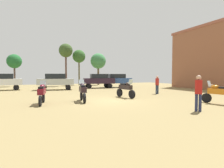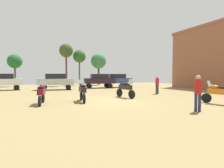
{
  "view_description": "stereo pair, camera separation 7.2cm",
  "coord_description": "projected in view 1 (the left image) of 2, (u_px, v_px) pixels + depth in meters",
  "views": [
    {
      "loc": [
        -4.68,
        -11.85,
        1.85
      ],
      "look_at": [
        2.25,
        4.41,
        0.97
      ],
      "focal_mm": 28.85,
      "sensor_mm": 36.0,
      "label": 1
    },
    {
      "loc": [
        -4.62,
        -11.88,
        1.85
      ],
      "look_at": [
        2.25,
        4.41,
        0.97
      ],
      "focal_mm": 28.85,
      "sensor_mm": 36.0,
      "label": 2
    }
  ],
  "objects": [
    {
      "name": "ground_plane",
      "position": [
        107.0,
        101.0,
        12.82
      ],
      "size": [
        44.0,
        52.0,
        0.02
      ],
      "color": "olive"
    },
    {
      "name": "motorcycle_2",
      "position": [
        42.0,
        93.0,
        11.28
      ],
      "size": [
        0.67,
        2.22,
        1.48
      ],
      "rotation": [
        0.0,
        0.0,
        -0.15
      ],
      "color": "black",
      "rests_on": "ground"
    },
    {
      "name": "motorcycle_4",
      "position": [
        126.0,
        89.0,
        14.57
      ],
      "size": [
        0.75,
        2.18,
        1.51
      ],
      "rotation": [
        0.0,
        0.0,
        3.37
      ],
      "color": "black",
      "rests_on": "ground"
    },
    {
      "name": "motorcycle_5",
      "position": [
        219.0,
        93.0,
        11.29
      ],
      "size": [
        0.8,
        2.2,
        1.46
      ],
      "rotation": [
        0.0,
        0.0,
        0.26
      ],
      "color": "black",
      "rests_on": "ground"
    },
    {
      "name": "motorcycle_7",
      "position": [
        83.0,
        91.0,
        12.39
      ],
      "size": [
        0.62,
        2.23,
        1.5
      ],
      "rotation": [
        0.0,
        0.0,
        -0.11
      ],
      "color": "black",
      "rests_on": "ground"
    },
    {
      "name": "car_1",
      "position": [
        117.0,
        80.0,
        26.77
      ],
      "size": [
        4.5,
        2.36,
        2.0
      ],
      "rotation": [
        0.0,
        0.0,
        1.44
      ],
      "color": "black",
      "rests_on": "ground"
    },
    {
      "name": "car_2",
      "position": [
        2.0,
        81.0,
        21.58
      ],
      "size": [
        4.44,
        2.16,
        2.0
      ],
      "rotation": [
        0.0,
        0.0,
        1.66
      ],
      "color": "black",
      "rests_on": "ground"
    },
    {
      "name": "car_3",
      "position": [
        99.0,
        80.0,
        25.54
      ],
      "size": [
        4.52,
        2.43,
        2.0
      ],
      "rotation": [
        0.0,
        0.0,
        1.42
      ],
      "color": "black",
      "rests_on": "ground"
    },
    {
      "name": "car_4",
      "position": [
        56.0,
        80.0,
        22.36
      ],
      "size": [
        4.52,
        2.41,
        2.0
      ],
      "rotation": [
        0.0,
        0.0,
        1.42
      ],
      "color": "black",
      "rests_on": "ground"
    },
    {
      "name": "person_1",
      "position": [
        157.0,
        83.0,
        17.42
      ],
      "size": [
        0.38,
        0.38,
        1.76
      ],
      "rotation": [
        0.0,
        0.0,
        3.02
      ],
      "color": "#25324F",
      "rests_on": "ground"
    },
    {
      "name": "person_2",
      "position": [
        199.0,
        90.0,
        8.98
      ],
      "size": [
        0.48,
        0.48,
        1.82
      ],
      "rotation": [
        0.0,
        0.0,
        5.53
      ],
      "color": "#22284C",
      "rests_on": "ground"
    },
    {
      "name": "tree_2",
      "position": [
        79.0,
        57.0,
        32.58
      ],
      "size": [
        2.31,
        2.31,
        6.4
      ],
      "color": "brown",
      "rests_on": "ground"
    },
    {
      "name": "tree_3",
      "position": [
        14.0,
        62.0,
        29.04
      ],
      "size": [
        2.28,
        2.28,
        5.21
      ],
      "color": "brown",
      "rests_on": "ground"
    },
    {
      "name": "tree_4",
      "position": [
        66.0,
        51.0,
        30.38
      ],
      "size": [
        2.31,
        2.31,
        7.15
      ],
      "color": "brown",
      "rests_on": "ground"
    },
    {
      "name": "tree_5",
      "position": [
        98.0,
        61.0,
        33.77
      ],
      "size": [
        2.87,
        2.87,
        5.92
      ],
      "color": "brown",
      "rests_on": "ground"
    }
  ]
}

